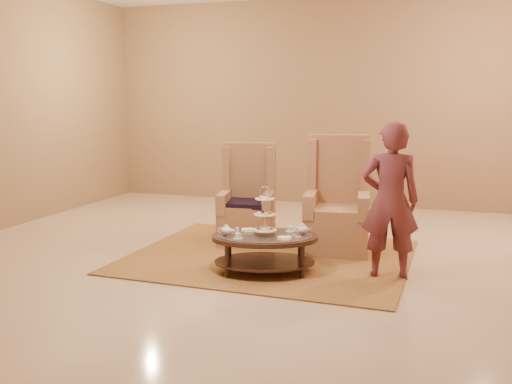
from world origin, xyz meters
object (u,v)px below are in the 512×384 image
(armchair_left, at_px, (248,209))
(armchair_right, at_px, (337,212))
(tea_table, at_px, (265,242))
(person, at_px, (390,201))

(armchair_left, xyz_separation_m, armchair_right, (1.16, -0.08, 0.04))
(armchair_right, bearing_deg, tea_table, -122.39)
(armchair_right, xyz_separation_m, person, (0.69, -0.91, 0.33))
(tea_table, xyz_separation_m, armchair_left, (-0.62, 1.26, 0.09))
(armchair_right, bearing_deg, person, -60.49)
(tea_table, bearing_deg, armchair_right, 47.96)
(armchair_right, bearing_deg, armchair_left, 168.21)
(armchair_left, height_order, person, person)
(tea_table, bearing_deg, person, -5.08)
(tea_table, height_order, person, person)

